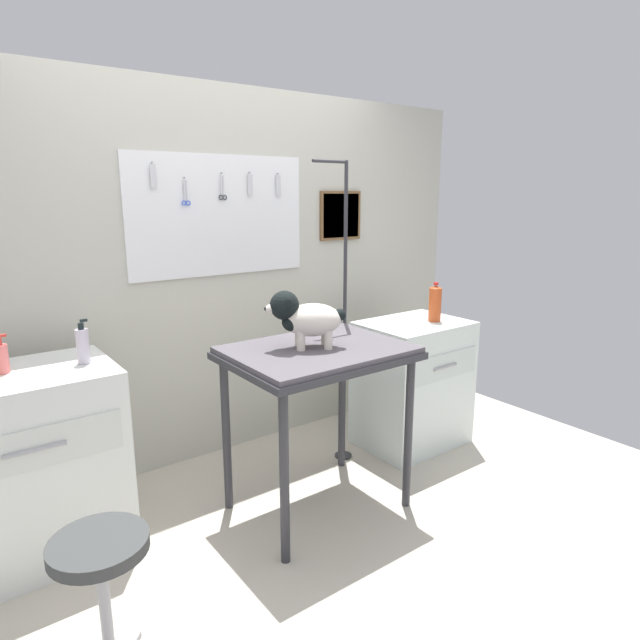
% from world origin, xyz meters
% --- Properties ---
extents(ground, '(4.40, 4.00, 0.04)m').
position_xyz_m(ground, '(0.00, 0.00, -0.02)').
color(ground, '#BEB5A3').
extents(rear_wall_panel, '(4.00, 0.09, 2.30)m').
position_xyz_m(rear_wall_panel, '(0.01, 1.28, 1.16)').
color(rear_wall_panel, '#BAB8A8').
rests_on(rear_wall_panel, ground).
extents(grooming_table, '(0.91, 0.68, 0.90)m').
position_xyz_m(grooming_table, '(0.09, 0.33, 0.80)').
color(grooming_table, '#2D2D33').
rests_on(grooming_table, ground).
extents(grooming_arm, '(0.30, 0.11, 1.85)m').
position_xyz_m(grooming_arm, '(0.55, 0.69, 0.87)').
color(grooming_arm, '#2D2D33').
rests_on(grooming_arm, ground).
extents(dog, '(0.39, 0.30, 0.30)m').
position_xyz_m(dog, '(0.03, 0.36, 1.06)').
color(dog, silver).
rests_on(dog, grooming_table).
extents(counter_left, '(0.80, 0.58, 0.89)m').
position_xyz_m(counter_left, '(-1.21, 0.81, 0.45)').
color(counter_left, silver).
rests_on(counter_left, ground).
extents(cabinet_right, '(0.68, 0.54, 0.84)m').
position_xyz_m(cabinet_right, '(1.07, 0.58, 0.42)').
color(cabinet_right, silver).
rests_on(cabinet_right, ground).
extents(stool, '(0.33, 0.33, 0.56)m').
position_xyz_m(stool, '(-1.14, -0.12, 0.45)').
color(stool, '#9E9EA3').
rests_on(stool, ground).
extents(detangler_spray, '(0.07, 0.06, 0.17)m').
position_xyz_m(detangler_spray, '(-1.25, 0.85, 0.96)').
color(detangler_spray, '#D46360').
rests_on(detangler_spray, counter_left).
extents(conditioner_bottle, '(0.06, 0.06, 0.21)m').
position_xyz_m(conditioner_bottle, '(-0.93, 0.78, 0.98)').
color(conditioner_bottle, '#B6AABB').
rests_on(conditioner_bottle, counter_left).
extents(soda_bottle, '(0.08, 0.08, 0.26)m').
position_xyz_m(soda_bottle, '(1.19, 0.53, 0.96)').
color(soda_bottle, '#BA471F').
rests_on(soda_bottle, cabinet_right).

